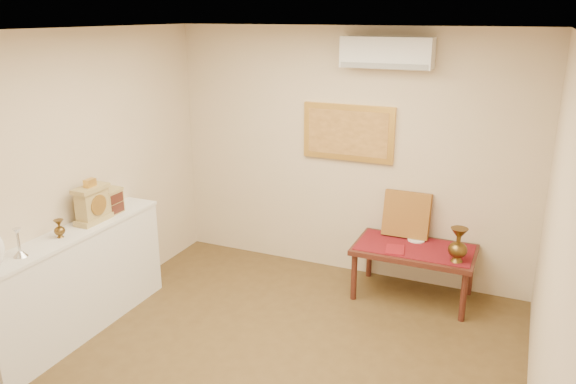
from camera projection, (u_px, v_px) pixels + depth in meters
The scene contains 18 objects.
floor at pixel (258, 379), 4.53m from camera, with size 4.50×4.50×0.00m, color brown.
ceiling at pixel (251, 32), 3.71m from camera, with size 4.50×4.50×0.00m, color silver.
wall_back at pixel (348, 155), 6.08m from camera, with size 4.00×0.02×2.70m, color beige.
wall_left at pixel (49, 190), 4.88m from camera, with size 0.02×4.50×2.70m, color beige.
wall_right at pixel (553, 270), 3.36m from camera, with size 0.02×4.50×2.70m, color beige.
candlestick at pixel (19, 243), 4.41m from camera, with size 0.11×0.11×0.24m, color silver, non-canonical shape.
brass_urn_small at pixel (59, 226), 4.79m from camera, with size 0.09×0.09×0.21m, color brown, non-canonical shape.
table_cloth at pixel (415, 247), 5.68m from camera, with size 1.14×0.59×0.01m, color maroon.
brass_urn_tall at pixel (458, 241), 5.29m from camera, with size 0.18×0.18×0.41m, color brown, non-canonical shape.
plate at pixel (416, 240), 5.84m from camera, with size 0.18×0.18×0.01m, color white.
menu at pixel (395, 250), 5.60m from camera, with size 0.18×0.25×0.01m, color maroon.
cushion at pixel (407, 214), 5.89m from camera, with size 0.48×0.10×0.48m, color maroon.
display_ledge at pixel (76, 283), 5.07m from camera, with size 0.37×2.02×0.98m.
mantel_clock at pixel (92, 204), 5.12m from camera, with size 0.17×0.36×0.41m.
wooden_chest at pixel (111, 201), 5.36m from camera, with size 0.16×0.21×0.24m.
low_table at pixel (414, 254), 5.70m from camera, with size 1.20×0.70×0.55m.
painting at pixel (348, 133), 5.98m from camera, with size 1.00×0.06×0.60m.
ac_unit at pixel (387, 53), 5.48m from camera, with size 0.90×0.25×0.30m.
Camera 1 is at (1.76, -3.43, 2.82)m, focal length 35.00 mm.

